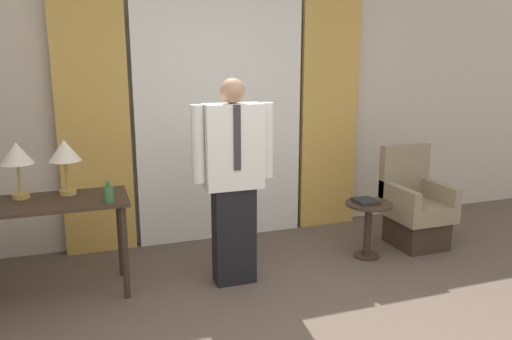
{
  "coord_description": "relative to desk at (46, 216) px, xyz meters",
  "views": [
    {
      "loc": [
        -1.32,
        -2.14,
        1.85
      ],
      "look_at": [
        -0.06,
        1.46,
        0.99
      ],
      "focal_mm": 35.0,
      "sensor_mm": 36.0,
      "label": 1
    }
  ],
  "objects": [
    {
      "name": "wall_back",
      "position": [
        1.64,
        0.99,
        0.68
      ],
      "size": [
        10.0,
        0.06,
        2.7
      ],
      "color": "beige",
      "rests_on": "ground_plane"
    },
    {
      "name": "curtain_sheer_center",
      "position": [
        1.64,
        0.86,
        0.62
      ],
      "size": [
        1.7,
        0.06,
        2.58
      ],
      "color": "white",
      "rests_on": "ground_plane"
    },
    {
      "name": "curtain_drape_left",
      "position": [
        0.42,
        0.86,
        0.62
      ],
      "size": [
        0.65,
        0.06,
        2.58
      ],
      "color": "gold",
      "rests_on": "ground_plane"
    },
    {
      "name": "curtain_drape_right",
      "position": [
        2.86,
        0.86,
        0.62
      ],
      "size": [
        0.65,
        0.06,
        2.58
      ],
      "color": "gold",
      "rests_on": "ground_plane"
    },
    {
      "name": "desk",
      "position": [
        0.0,
        0.0,
        0.0
      ],
      "size": [
        1.23,
        0.57,
        0.78
      ],
      "color": "#38281E",
      "rests_on": "ground_plane"
    },
    {
      "name": "table_lamp_left",
      "position": [
        -0.17,
        0.14,
        0.45
      ],
      "size": [
        0.25,
        0.25,
        0.44
      ],
      "color": "tan",
      "rests_on": "desk"
    },
    {
      "name": "table_lamp_right",
      "position": [
        0.17,
        0.14,
        0.45
      ],
      "size": [
        0.25,
        0.25,
        0.44
      ],
      "color": "tan",
      "rests_on": "desk"
    },
    {
      "name": "bottle_near_edge",
      "position": [
        0.47,
        -0.21,
        0.19
      ],
      "size": [
        0.07,
        0.07,
        0.16
      ],
      "color": "#336638",
      "rests_on": "desk"
    },
    {
      "name": "person",
      "position": [
        1.44,
        -0.22,
        0.25
      ],
      "size": [
        0.68,
        0.22,
        1.69
      ],
      "color": "black",
      "rests_on": "ground_plane"
    },
    {
      "name": "armchair",
      "position": [
        3.4,
        0.01,
        -0.31
      ],
      "size": [
        0.54,
        0.6,
        0.98
      ],
      "color": "#38281E",
      "rests_on": "ground_plane"
    },
    {
      "name": "side_table",
      "position": [
        2.78,
        -0.13,
        -0.3
      ],
      "size": [
        0.43,
        0.43,
        0.53
      ],
      "color": "#38281E",
      "rests_on": "ground_plane"
    },
    {
      "name": "book",
      "position": [
        2.75,
        -0.11,
        -0.12
      ],
      "size": [
        0.19,
        0.22,
        0.03
      ],
      "color": "black",
      "rests_on": "side_table"
    }
  ]
}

